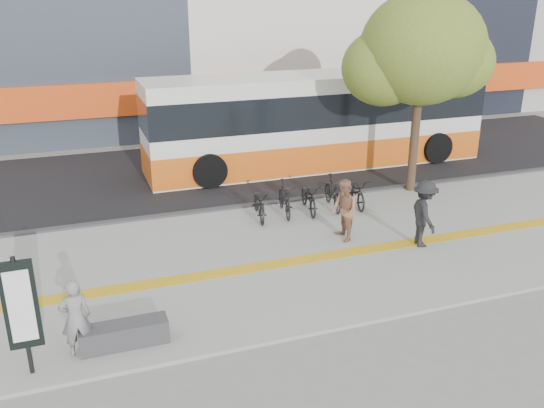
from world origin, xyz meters
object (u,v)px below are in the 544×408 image
object	(u,v)px
bench	(124,334)
bus	(317,123)
signboard	(21,307)
pedestrian_tan	(344,210)
street_tree	(419,51)
pedestrian_dark	(424,214)
seated_woman	(75,318)

from	to	relation	value
bench	bus	xyz separation A→B (m)	(8.07, 9.70, 1.34)
signboard	pedestrian_tan	world-z (taller)	signboard
street_tree	pedestrian_dark	xyz separation A→B (m)	(-2.10, -4.02, -3.57)
seated_woman	pedestrian_dark	xyz separation A→B (m)	(8.48, 2.01, 0.12)
street_tree	pedestrian_dark	world-z (taller)	street_tree
bench	street_tree	world-z (taller)	street_tree
signboard	street_tree	distance (m)	13.40
bench	pedestrian_tan	world-z (taller)	pedestrian_tan
bench	bus	size ratio (longest dim) A/B	0.13
bench	bus	bearing A→B (deg)	50.23
pedestrian_dark	signboard	bearing A→B (deg)	115.16
street_tree	bus	distance (m)	4.97
bench	pedestrian_dark	distance (m)	7.96
pedestrian_tan	pedestrian_dark	world-z (taller)	pedestrian_dark
bench	signboard	distance (m)	1.94
bus	seated_woman	bearing A→B (deg)	-132.44
seated_woman	pedestrian_tan	bearing A→B (deg)	-162.44
bench	pedestrian_tan	distance (m)	6.67
pedestrian_tan	signboard	bearing A→B (deg)	-64.58
bus	bench	bearing A→B (deg)	-129.77
street_tree	bus	size ratio (longest dim) A/B	0.50
signboard	seated_woman	xyz separation A→B (m)	(0.80, 0.30, -0.54)
bus	pedestrian_dark	bearing A→B (deg)	-92.92
seated_woman	pedestrian_dark	bearing A→B (deg)	-173.18
bench	signboard	size ratio (longest dim) A/B	0.73
pedestrian_tan	bench	bearing A→B (deg)	-61.44
pedestrian_dark	bus	bearing A→B (deg)	8.26
street_tree	pedestrian_tan	size ratio (longest dim) A/B	3.85
street_tree	pedestrian_dark	bearing A→B (deg)	-117.60
seated_woman	pedestrian_dark	size ratio (longest dim) A/B	0.86
signboard	bus	world-z (taller)	bus
signboard	street_tree	size ratio (longest dim) A/B	0.35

